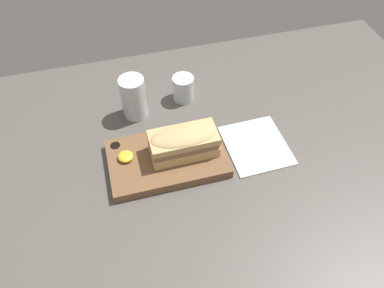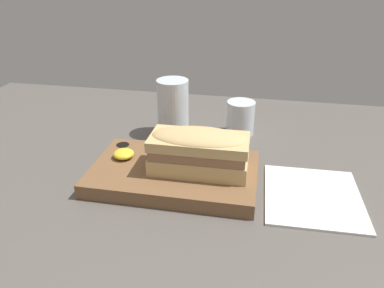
# 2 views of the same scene
# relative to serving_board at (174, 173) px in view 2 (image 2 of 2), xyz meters

# --- Properties ---
(dining_table) EXTENTS (1.49, 1.00, 0.02)m
(dining_table) POSITION_rel_serving_board_xyz_m (0.10, -0.04, -0.02)
(dining_table) COLOR #56514C
(dining_table) RESTS_ON ground
(serving_board) EXTENTS (0.29, 0.18, 0.03)m
(serving_board) POSITION_rel_serving_board_xyz_m (0.00, 0.00, 0.00)
(serving_board) COLOR brown
(serving_board) RESTS_ON dining_table
(sandwich) EXTENTS (0.17, 0.08, 0.07)m
(sandwich) POSITION_rel_serving_board_xyz_m (0.05, -0.00, 0.05)
(sandwich) COLOR tan
(sandwich) RESTS_ON serving_board
(mustard_dollop) EXTENTS (0.04, 0.04, 0.02)m
(mustard_dollop) POSITION_rel_serving_board_xyz_m (-0.10, 0.02, 0.02)
(mustard_dollop) COLOR yellow
(mustard_dollop) RESTS_ON serving_board
(water_glass) EXTENTS (0.07, 0.07, 0.12)m
(water_glass) POSITION_rel_serving_board_xyz_m (-0.05, 0.19, 0.04)
(water_glass) COLOR silver
(water_glass) RESTS_ON dining_table
(wine_glass) EXTENTS (0.06, 0.06, 0.08)m
(wine_glass) POSITION_rel_serving_board_xyz_m (0.10, 0.22, 0.02)
(wine_glass) COLOR silver
(wine_glass) RESTS_ON dining_table
(napkin) EXTENTS (0.16, 0.18, 0.00)m
(napkin) POSITION_rel_serving_board_xyz_m (0.24, -0.01, -0.01)
(napkin) COLOR white
(napkin) RESTS_ON dining_table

